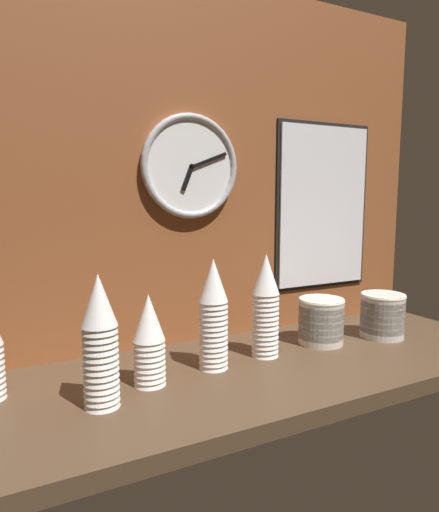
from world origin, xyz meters
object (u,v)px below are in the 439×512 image
Objects in this scene: cup_stack_left at (100,341)px; wall_clock at (190,166)px; bowl_stack_far_right at (382,314)px; cup_stack_center_left at (149,340)px; cup_stack_center at (213,314)px; bowl_stack_right at (321,320)px; menu_board at (323,207)px; cup_stack_center_right at (266,305)px.

wall_clock reaches higher than cup_stack_left.
wall_clock is (33.67, 29.40, 37.74)cm from cup_stack_left.
bowl_stack_far_right is at bearing -22.17° from wall_clock.
cup_stack_center_left is 0.76× the size of cup_stack_center.
cup_stack_left is (-12.48, -6.11, 3.33)cm from cup_stack_center_left.
cup_stack_center is 37.84cm from bowl_stack_right.
cup_stack_left reaches higher than cup_stack_center_left.
wall_clock is 50.97cm from menu_board.
cup_stack_center_left is 0.39× the size of menu_board.
bowl_stack_right is 41.14cm from menu_board.
cup_stack_center is (-16.59, -1.44, 0.00)cm from cup_stack_center_right.
menu_board is (36.36, 20.54, 25.73)cm from cup_stack_center_right.
wall_clock is at bearing 47.70° from cup_stack_center_left.
cup_stack_center_left is (-34.36, -3.64, -3.33)cm from cup_stack_center_right.
wall_clock is (-54.71, 22.29, 44.70)cm from bowl_stack_far_right.
cup_stack_center_left is 18.21cm from cup_stack_center.
bowl_stack_far_right is (21.04, -3.88, 0.00)cm from bowl_stack_right.
cup_stack_center_left is at bearing -161.13° from menu_board.
wall_clock is at bearing -178.97° from menu_board.
wall_clock is (-13.17, 19.65, 37.74)cm from cup_stack_center_right.
bowl_stack_right is at bearing 169.54° from bowl_stack_far_right.
bowl_stack_right is 0.46× the size of wall_clock.
bowl_stack_right is 0.25× the size of menu_board.
cup_stack_center_right is at bearing 11.76° from cup_stack_left.
bowl_stack_right is 58.91cm from wall_clock.
cup_stack_center is at bearing -175.86° from bowl_stack_right.
bowl_stack_right is 21.39cm from bowl_stack_far_right.
wall_clock reaches higher than cup_stack_center_right.
wall_clock is (21.19, 23.29, 41.07)cm from cup_stack_center_left.
cup_stack_center is at bearing 15.37° from cup_stack_left.
wall_clock is at bearing 80.78° from cup_stack_center.
cup_stack_left reaches higher than bowl_stack_far_right.
bowl_stack_far_right is (41.54, -2.64, -6.96)cm from cup_stack_center_right.
bowl_stack_far_right is at bearing 4.60° from cup_stack_left.
bowl_stack_far_right is 74.08cm from wall_clock.
menu_board is (15.86, 19.30, 32.69)cm from bowl_stack_right.
cup_stack_center_left is at bearing 26.11° from cup_stack_left.
cup_stack_center reaches higher than cup_stack_center_left.
bowl_stack_far_right is at bearing -77.40° from menu_board.
cup_stack_center is 0.95× the size of wall_clock.
cup_stack_center is 58.56cm from bowl_stack_far_right.
bowl_stack_right is at bearing 4.14° from cup_stack_center.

